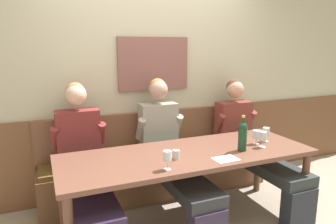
% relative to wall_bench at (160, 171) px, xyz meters
% --- Properties ---
extents(room_wall_back, '(6.80, 0.12, 2.80)m').
position_rel_wall_bench_xyz_m(room_wall_back, '(0.00, 0.26, 1.12)').
color(room_wall_back, beige).
rests_on(room_wall_back, ground).
extents(wood_wainscot_panel, '(6.80, 0.03, 0.94)m').
position_rel_wall_bench_xyz_m(wood_wainscot_panel, '(0.00, 0.21, 0.19)').
color(wood_wainscot_panel, brown).
rests_on(wood_wainscot_panel, ground).
extents(wall_bench, '(2.61, 0.42, 0.94)m').
position_rel_wall_bench_xyz_m(wall_bench, '(0.00, 0.00, 0.00)').
color(wall_bench, brown).
rests_on(wall_bench, ground).
extents(dining_table, '(2.31, 0.83, 0.73)m').
position_rel_wall_bench_xyz_m(dining_table, '(0.00, -0.71, 0.37)').
color(dining_table, brown).
rests_on(dining_table, ground).
extents(person_center_right_seat, '(0.52, 1.29, 1.33)m').
position_rel_wall_bench_xyz_m(person_center_right_seat, '(-0.88, -0.37, 0.35)').
color(person_center_right_seat, '#2E3434').
rests_on(person_center_right_seat, ground).
extents(person_center_left_seat, '(0.51, 1.29, 1.34)m').
position_rel_wall_bench_xyz_m(person_center_left_seat, '(-0.02, -0.37, 0.36)').
color(person_center_left_seat, '#332941').
rests_on(person_center_left_seat, ground).
extents(person_right_seat, '(0.52, 1.29, 1.29)m').
position_rel_wall_bench_xyz_m(person_right_seat, '(0.96, -0.38, 0.34)').
color(person_right_seat, '#272A33').
rests_on(person_right_seat, ground).
extents(wine_bottle_clear_water, '(0.08, 0.08, 0.33)m').
position_rel_wall_bench_xyz_m(wine_bottle_clear_water, '(0.48, -0.85, 0.59)').
color(wine_bottle_clear_water, '#183C23').
rests_on(wine_bottle_clear_water, dining_table).
extents(wine_glass_mid_left, '(0.07, 0.07, 0.15)m').
position_rel_wall_bench_xyz_m(wine_glass_mid_left, '(0.72, -0.85, 0.55)').
color(wine_glass_mid_left, silver).
rests_on(wine_glass_mid_left, dining_table).
extents(wine_glass_center_front, '(0.07, 0.07, 0.14)m').
position_rel_wall_bench_xyz_m(wine_glass_center_front, '(0.87, -0.71, 0.55)').
color(wine_glass_center_front, silver).
rests_on(wine_glass_center_front, dining_table).
extents(wine_glass_mid_right, '(0.08, 0.08, 0.14)m').
position_rel_wall_bench_xyz_m(wine_glass_mid_right, '(0.73, -0.74, 0.54)').
color(wine_glass_mid_right, silver).
rests_on(wine_glass_mid_right, dining_table).
extents(wine_glass_by_bottle, '(0.07, 0.07, 0.15)m').
position_rel_wall_bench_xyz_m(wine_glass_by_bottle, '(-0.33, -1.01, 0.56)').
color(wine_glass_by_bottle, silver).
rests_on(wine_glass_by_bottle, dining_table).
extents(water_tumbler_right, '(0.06, 0.06, 0.08)m').
position_rel_wall_bench_xyz_m(water_tumbler_right, '(-0.17, -0.82, 0.49)').
color(water_tumbler_right, silver).
rests_on(water_tumbler_right, dining_table).
extents(tasting_sheet_left_guest, '(0.21, 0.16, 0.00)m').
position_rel_wall_bench_xyz_m(tasting_sheet_left_guest, '(0.22, -0.98, 0.45)').
color(tasting_sheet_left_guest, white).
rests_on(tasting_sheet_left_guest, dining_table).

